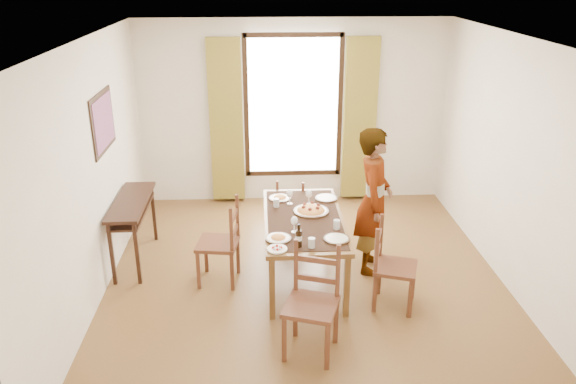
{
  "coord_description": "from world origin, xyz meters",
  "views": [
    {
      "loc": [
        -0.5,
        -5.57,
        3.38
      ],
      "look_at": [
        -0.19,
        0.27,
        1.0
      ],
      "focal_mm": 35.0,
      "sensor_mm": 36.0,
      "label": 1
    }
  ],
  "objects_px": {
    "console_table": "(132,209)",
    "dining_table": "(304,223)",
    "man": "(374,201)",
    "pasta_platter": "(311,208)"
  },
  "relations": [
    {
      "from": "dining_table",
      "to": "pasta_platter",
      "type": "distance_m",
      "value": 0.2
    },
    {
      "from": "dining_table",
      "to": "man",
      "type": "relative_size",
      "value": 1.01
    },
    {
      "from": "console_table",
      "to": "dining_table",
      "type": "distance_m",
      "value": 2.07
    },
    {
      "from": "console_table",
      "to": "dining_table",
      "type": "xyz_separation_m",
      "value": [
        2.01,
        -0.5,
        0.0
      ]
    },
    {
      "from": "console_table",
      "to": "pasta_platter",
      "type": "bearing_deg",
      "value": -9.73
    },
    {
      "from": "man",
      "to": "pasta_platter",
      "type": "xyz_separation_m",
      "value": [
        -0.72,
        -0.04,
        -0.06
      ]
    },
    {
      "from": "console_table",
      "to": "pasta_platter",
      "type": "xyz_separation_m",
      "value": [
        2.1,
        -0.36,
        0.12
      ]
    },
    {
      "from": "console_table",
      "to": "man",
      "type": "height_order",
      "value": "man"
    },
    {
      "from": "console_table",
      "to": "dining_table",
      "type": "bearing_deg",
      "value": -13.94
    },
    {
      "from": "pasta_platter",
      "to": "console_table",
      "type": "bearing_deg",
      "value": 170.27
    }
  ]
}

